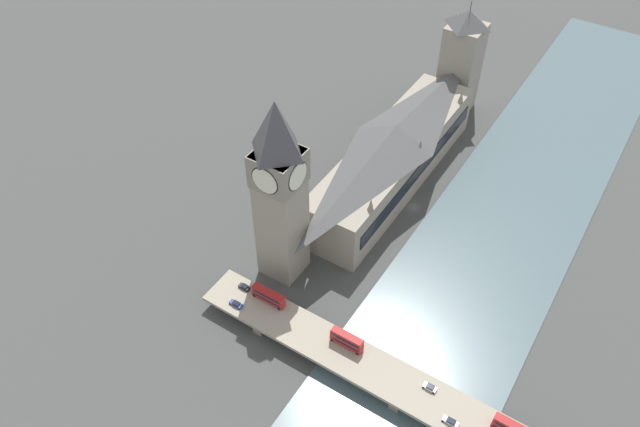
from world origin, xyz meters
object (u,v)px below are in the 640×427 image
(car_northbound_lead, at_px, (244,287))
(car_southbound_lead, at_px, (430,387))
(car_northbound_tail, at_px, (451,421))
(victoria_tower, at_px, (461,62))
(double_decker_bus_rear, at_px, (268,296))
(double_decker_bus_lead, at_px, (347,340))
(car_southbound_mid, at_px, (236,304))
(parliament_hall, at_px, (393,155))
(clock_tower, at_px, (280,189))
(road_bridge, at_px, (403,387))

(car_northbound_lead, bearing_deg, car_southbound_lead, 179.67)
(car_northbound_tail, bearing_deg, victoria_tower, -66.52)
(double_decker_bus_rear, bearing_deg, double_decker_bus_lead, 178.36)
(car_southbound_mid, bearing_deg, car_northbound_tail, -179.86)
(car_northbound_lead, relative_size, car_northbound_tail, 0.86)
(victoria_tower, distance_m, car_northbound_lead, 137.75)
(parliament_hall, distance_m, clock_tower, 63.56)
(parliament_hall, bearing_deg, car_southbound_lead, 124.49)
(double_decker_bus_lead, distance_m, car_northbound_lead, 38.67)
(road_bridge, relative_size, car_southbound_lead, 34.29)
(clock_tower, distance_m, car_southbound_mid, 38.92)
(victoria_tower, xyz_separation_m, car_southbound_lead, (-52.91, 136.46, -17.12))
(road_bridge, height_order, double_decker_bus_rear, double_decker_bus_rear)
(victoria_tower, xyz_separation_m, double_decker_bus_lead, (-25.84, 136.71, -15.07))
(car_northbound_lead, height_order, car_southbound_mid, car_southbound_mid)
(double_decker_bus_rear, height_order, car_southbound_mid, double_decker_bus_rear)
(parliament_hall, bearing_deg, road_bridge, 120.07)
(car_northbound_lead, bearing_deg, road_bridge, 176.78)
(road_bridge, xyz_separation_m, car_northbound_lead, (59.07, -3.33, 1.75))
(clock_tower, height_order, car_northbound_lead, clock_tower)
(road_bridge, height_order, car_southbound_lead, car_southbound_lead)
(clock_tower, relative_size, victoria_tower, 1.35)
(clock_tower, xyz_separation_m, car_southbound_mid, (0.87, 24.79, -29.99))
(road_bridge, bearing_deg, car_southbound_lead, -155.97)
(car_southbound_lead, bearing_deg, car_southbound_mid, 5.75)
(victoria_tower, xyz_separation_m, double_decker_bus_rear, (3.29, 135.87, -15.26))
(double_decker_bus_lead, bearing_deg, road_bridge, 172.48)
(victoria_tower, height_order, double_decker_bus_rear, victoria_tower)
(double_decker_bus_rear, xyz_separation_m, car_southbound_lead, (-56.19, 0.59, -1.86))
(car_northbound_lead, distance_m, car_southbound_mid, 7.07)
(car_northbound_tail, height_order, car_southbound_mid, car_southbound_mid)
(car_southbound_mid, bearing_deg, car_southbound_lead, -174.25)
(clock_tower, bearing_deg, double_decker_bus_lead, 152.51)
(double_decker_bus_lead, distance_m, car_southbound_lead, 27.15)
(clock_tower, bearing_deg, parliament_hall, -99.69)
(road_bridge, xyz_separation_m, double_decker_bus_rear, (49.58, -3.54, 3.62))
(parliament_hall, height_order, car_southbound_mid, parliament_hall)
(parliament_hall, height_order, double_decker_bus_rear, parliament_hall)
(clock_tower, xyz_separation_m, car_northbound_tail, (-71.95, 24.62, -30.03))
(clock_tower, relative_size, double_decker_bus_lead, 6.55)
(parliament_hall, relative_size, clock_tower, 1.42)
(victoria_tower, height_order, car_southbound_mid, victoria_tower)
(clock_tower, xyz_separation_m, double_decker_bus_rear, (-6.66, 17.79, -28.11))
(car_northbound_tail, xyz_separation_m, car_southbound_lead, (9.10, -6.24, 0.06))
(parliament_hall, bearing_deg, car_northbound_lead, 80.49)
(car_northbound_tail, distance_m, car_southbound_lead, 11.03)
(car_southbound_lead, bearing_deg, double_decker_bus_lead, 0.52)
(double_decker_bus_rear, bearing_deg, car_southbound_lead, 179.40)
(road_bridge, relative_size, car_northbound_lead, 34.89)
(double_decker_bus_lead, height_order, car_northbound_lead, double_decker_bus_lead)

